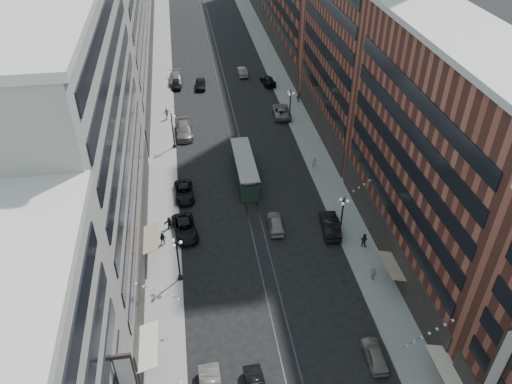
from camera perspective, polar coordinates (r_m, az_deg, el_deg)
ground at (r=79.74m, az=-2.71°, el=7.42°), size 220.00×220.00×0.00m
sidewalk_west at (r=88.38m, az=-10.68°, el=9.90°), size 4.00×180.00×0.15m
sidewalk_east at (r=90.11m, az=3.63°, el=10.99°), size 4.00×180.00×0.15m
rail_west at (r=88.54m, az=-3.93°, el=10.46°), size 0.12×180.00×0.02m
rail_east at (r=88.65m, az=-3.01°, el=10.53°), size 0.12×180.00×0.02m
building_west_mid at (r=50.03m, az=-19.20°, el=4.96°), size 8.00×36.00×28.00m
building_east_mid at (r=51.78m, az=20.35°, el=3.18°), size 8.00×30.00×24.00m
lamppost_sw_far at (r=51.53m, az=-8.91°, el=-7.46°), size 1.03×1.14×5.52m
lamppost_sw_mid at (r=73.58m, az=-9.50°, el=7.06°), size 1.03×1.14×5.52m
lamppost_se_far at (r=56.84m, az=9.79°, el=-2.71°), size 1.03×1.14×5.52m
lamppost_se_mid at (r=79.65m, az=3.91°, el=9.85°), size 1.03×1.14×5.52m
streetcar at (r=66.73m, az=-1.31°, el=2.63°), size 2.48×11.22×3.10m
car_2 at (r=58.51m, az=-8.12°, el=-4.16°), size 3.25×5.80×1.53m
car_4 at (r=47.48m, az=13.42°, el=-17.64°), size 1.78×4.13×1.39m
pedestrian_2 at (r=57.22m, az=-10.58°, el=-5.29°), size 0.83×0.50×1.65m
pedestrian_4 at (r=53.75m, az=13.26°, el=-9.07°), size 0.77×1.04×1.62m
car_7 at (r=64.33m, az=-8.22°, el=-0.00°), size 2.53×5.21×1.43m
car_8 at (r=77.83m, az=-8.22°, el=7.04°), size 2.54×6.13×1.77m
car_9 at (r=93.88m, az=-9.12°, el=12.10°), size 1.77×4.17×1.41m
car_10 at (r=58.89m, az=8.49°, el=-3.74°), size 2.49×5.56×1.77m
car_11 at (r=82.87m, az=2.91°, el=9.22°), size 3.00×5.94×1.61m
car_12 at (r=94.05m, az=1.39°, el=12.61°), size 2.63×5.22×1.45m
car_13 at (r=93.10m, az=-6.38°, el=12.17°), size 2.14×4.61×1.53m
car_14 at (r=97.93m, az=-1.58°, el=13.60°), size 1.70×4.58×1.49m
pedestrian_5 at (r=59.40m, az=-9.87°, el=-3.47°), size 1.47×0.70×1.53m
pedestrian_6 at (r=82.59m, az=-10.15°, el=8.82°), size 1.20×0.72×1.92m
pedestrian_7 at (r=57.37m, az=12.23°, el=-5.36°), size 0.95×0.88×1.73m
pedestrian_8 at (r=69.18m, az=6.64°, el=3.37°), size 0.78×0.61×1.89m
pedestrian_9 at (r=87.21m, az=4.90°, el=10.73°), size 1.23×0.80×1.76m
car_extra_0 at (r=58.76m, az=2.27°, el=-3.56°), size 2.08×4.58×1.53m
car_extra_1 at (r=95.74m, az=-9.16°, el=12.68°), size 2.60×5.90×1.69m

